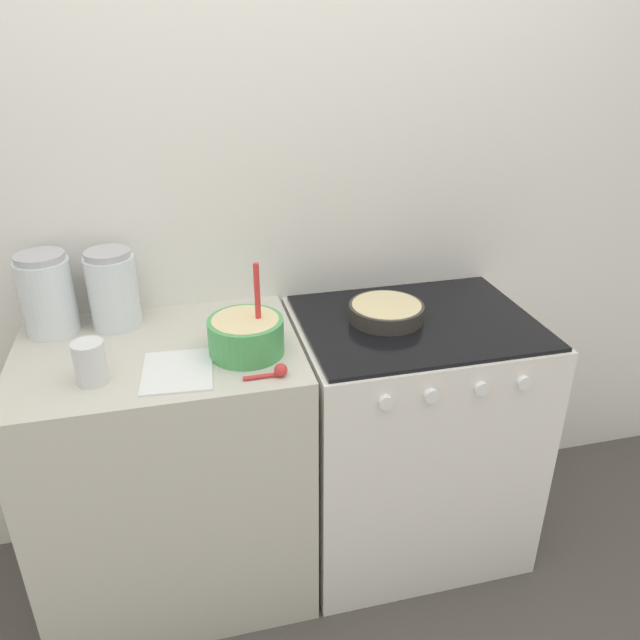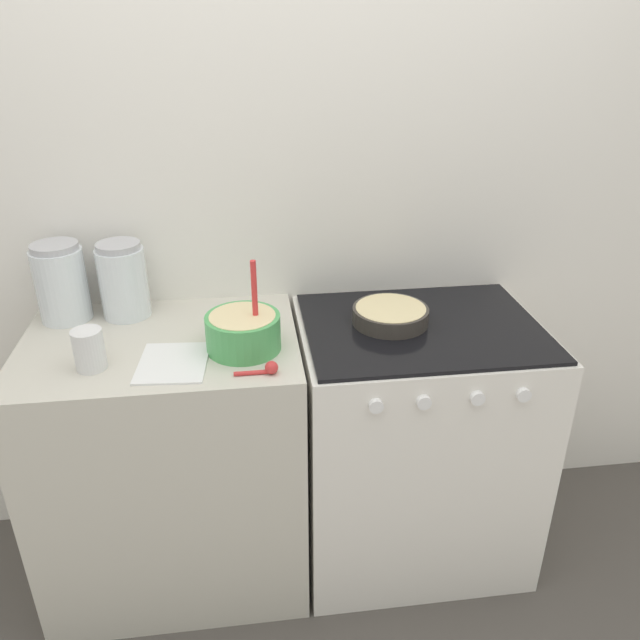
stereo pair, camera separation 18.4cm
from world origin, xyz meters
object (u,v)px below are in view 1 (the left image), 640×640
at_px(stove, 409,435).
at_px(mixing_bowl, 246,334).
at_px(storage_jar_middle, 113,294).
at_px(baking_pan, 386,311).
at_px(tin_can, 90,362).
at_px(storage_jar_left, 48,299).

distance_m(stove, mixing_bowl, 0.75).
xyz_separation_m(mixing_bowl, storage_jar_middle, (-0.36, 0.27, 0.04)).
xyz_separation_m(stove, baking_pan, (-0.10, 0.03, 0.47)).
xyz_separation_m(mixing_bowl, tin_can, (-0.41, -0.06, -0.00)).
xyz_separation_m(baking_pan, storage_jar_middle, (-0.82, 0.17, 0.08)).
xyz_separation_m(stove, tin_can, (-0.96, -0.13, 0.50)).
relative_size(stove, baking_pan, 3.77).
bearing_deg(tin_can, storage_jar_left, 112.46).
bearing_deg(storage_jar_middle, storage_jar_left, -180.00).
bearing_deg(mixing_bowl, baking_pan, 13.30).
xyz_separation_m(storage_jar_left, storage_jar_middle, (0.18, 0.00, -0.00)).
bearing_deg(baking_pan, mixing_bowl, -166.70).
xyz_separation_m(baking_pan, tin_can, (-0.86, -0.16, 0.03)).
xyz_separation_m(stove, storage_jar_middle, (-0.91, 0.19, 0.55)).
relative_size(storage_jar_left, storage_jar_middle, 1.03).
distance_m(baking_pan, storage_jar_left, 1.02).
bearing_deg(baking_pan, tin_can, -169.30).
height_order(stove, mixing_bowl, mixing_bowl).
height_order(storage_jar_left, tin_can, storage_jar_left).
bearing_deg(tin_can, storage_jar_middle, 81.51).
distance_m(mixing_bowl, storage_jar_left, 0.61).
bearing_deg(storage_jar_left, mixing_bowl, -26.46).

